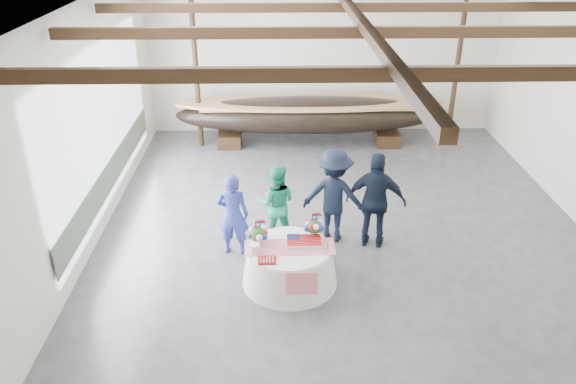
{
  "coord_description": "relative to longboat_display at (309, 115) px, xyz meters",
  "views": [
    {
      "loc": [
        -1.37,
        -10.03,
        6.0
      ],
      "look_at": [
        -1.16,
        -0.36,
        1.1
      ],
      "focal_mm": 35.0,
      "sensor_mm": 36.0,
      "label": 1
    }
  ],
  "objects": [
    {
      "name": "pavilion_structure",
      "position": [
        0.46,
        -3.99,
        3.12
      ],
      "size": [
        9.8,
        11.76,
        4.5
      ],
      "color": "black",
      "rests_on": "ground"
    },
    {
      "name": "tabletop_items",
      "position": [
        -0.76,
        -6.4,
        -0.01
      ],
      "size": [
        1.58,
        1.04,
        0.4
      ],
      "color": "red",
      "rests_on": "banquet_table"
    },
    {
      "name": "guest_woman_teal",
      "position": [
        -0.93,
        -5.08,
        -0.08
      ],
      "size": [
        0.84,
        0.69,
        1.61
      ],
      "primitive_type": "imported",
      "rotation": [
        0.0,
        0.0,
        3.04
      ],
      "color": "#1B8F71",
      "rests_on": "ground"
    },
    {
      "name": "longboat_display",
      "position": [
        0.0,
        0.0,
        0.0
      ],
      "size": [
        7.42,
        1.48,
        1.39
      ],
      "color": "black",
      "rests_on": "ground"
    },
    {
      "name": "guest_man_left",
      "position": [
        0.21,
        -5.09,
        0.08
      ],
      "size": [
        1.39,
        1.01,
        1.94
      ],
      "primitive_type": "imported",
      "rotation": [
        0.0,
        0.0,
        2.89
      ],
      "color": "black",
      "rests_on": "ground"
    },
    {
      "name": "guest_man_right",
      "position": [
        0.99,
        -5.36,
        0.1
      ],
      "size": [
        1.24,
        0.76,
        1.97
      ],
      "primitive_type": "imported",
      "rotation": [
        0.0,
        0.0,
        2.88
      ],
      "color": "black",
      "rests_on": "ground"
    },
    {
      "name": "guest_woman_blue",
      "position": [
        -1.75,
        -5.56,
        -0.06
      ],
      "size": [
        0.64,
        0.46,
        1.66
      ],
      "primitive_type": "imported",
      "rotation": [
        0.0,
        0.0,
        3.04
      ],
      "color": "navy",
      "rests_on": "ground"
    },
    {
      "name": "banquet_table",
      "position": [
        -0.7,
        -6.57,
        -0.52
      ],
      "size": [
        1.7,
        1.7,
        0.73
      ],
      "color": "white",
      "rests_on": "ground"
    },
    {
      "name": "open_bay",
      "position": [
        -4.49,
        -3.82,
        0.94
      ],
      "size": [
        0.03,
        7.0,
        3.2
      ],
      "color": "silver",
      "rests_on": "ground"
    },
    {
      "name": "floor",
      "position": [
        0.46,
        -4.82,
        -0.89
      ],
      "size": [
        10.0,
        12.0,
        0.01
      ],
      "primitive_type": "cube",
      "color": "#3D3D42",
      "rests_on": "ground"
    },
    {
      "name": "ceiling",
      "position": [
        0.46,
        -4.82,
        3.61
      ],
      "size": [
        10.0,
        12.0,
        0.01
      ],
      "primitive_type": "cube",
      "color": "white",
      "rests_on": "wall_back"
    },
    {
      "name": "wall_left",
      "position": [
        -4.54,
        -4.82,
        1.36
      ],
      "size": [
        0.02,
        12.0,
        4.5
      ],
      "primitive_type": "cube",
      "color": "silver",
      "rests_on": "ground"
    },
    {
      "name": "wall_front",
      "position": [
        0.46,
        -10.82,
        1.36
      ],
      "size": [
        10.0,
        0.02,
        4.5
      ],
      "primitive_type": "cube",
      "color": "silver",
      "rests_on": "ground"
    },
    {
      "name": "wall_back",
      "position": [
        0.46,
        1.18,
        1.36
      ],
      "size": [
        10.0,
        0.02,
        4.5
      ],
      "primitive_type": "cube",
      "color": "silver",
      "rests_on": "ground"
    }
  ]
}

